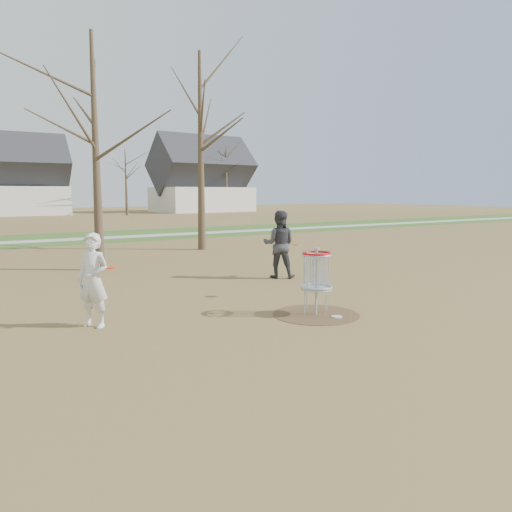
{
  "coord_description": "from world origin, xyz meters",
  "views": [
    {
      "loc": [
        -6.56,
        -7.76,
        2.51
      ],
      "look_at": [
        -0.5,
        1.5,
        1.1
      ],
      "focal_mm": 35.0,
      "sensor_mm": 36.0,
      "label": 1
    }
  ],
  "objects_px": {
    "player_throwing": "(279,244)",
    "disc_grounded": "(337,317)",
    "player_standing": "(93,280)",
    "disc_golf_basket": "(316,271)"
  },
  "relations": [
    {
      "from": "player_throwing",
      "to": "disc_golf_basket",
      "type": "relative_size",
      "value": 1.47
    },
    {
      "from": "disc_grounded",
      "to": "disc_golf_basket",
      "type": "height_order",
      "value": "disc_golf_basket"
    },
    {
      "from": "player_throwing",
      "to": "disc_golf_basket",
      "type": "height_order",
      "value": "player_throwing"
    },
    {
      "from": "player_standing",
      "to": "disc_golf_basket",
      "type": "xyz_separation_m",
      "value": [
        4.09,
        -1.57,
        0.03
      ]
    },
    {
      "from": "player_throwing",
      "to": "disc_golf_basket",
      "type": "xyz_separation_m",
      "value": [
        -2.03,
        -4.11,
        -0.08
      ]
    },
    {
      "from": "disc_golf_basket",
      "to": "disc_grounded",
      "type": "bearing_deg",
      "value": -66.05
    },
    {
      "from": "player_throwing",
      "to": "disc_grounded",
      "type": "bearing_deg",
      "value": 107.4
    },
    {
      "from": "player_throwing",
      "to": "disc_grounded",
      "type": "distance_m",
      "value": 4.99
    },
    {
      "from": "disc_golf_basket",
      "to": "player_throwing",
      "type": "bearing_deg",
      "value": 63.76
    },
    {
      "from": "player_standing",
      "to": "player_throwing",
      "type": "bearing_deg",
      "value": 75.65
    }
  ]
}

